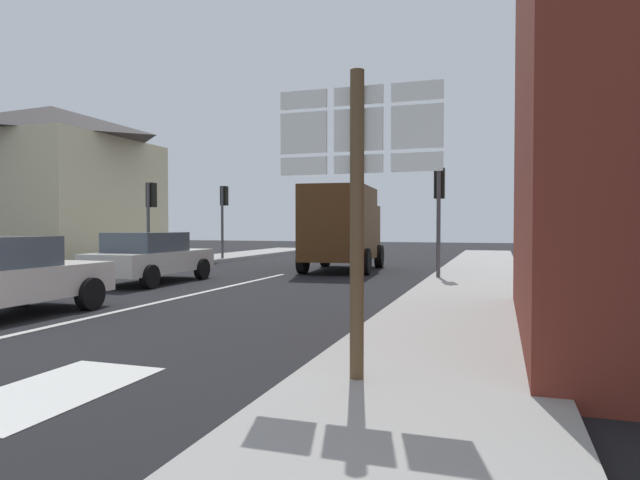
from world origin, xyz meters
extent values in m
plane|color=black|center=(0.00, 10.00, 0.00)|extent=(80.00, 80.00, 0.00)
cube|color=#9E9B96|center=(6.32, 8.00, 0.07)|extent=(2.65, 44.00, 0.14)
cube|color=#9E9B96|center=(-6.32, 8.00, 0.07)|extent=(2.65, 44.00, 0.14)
cube|color=silver|center=(0.00, 6.00, 0.01)|extent=(0.16, 12.00, 0.01)
cube|color=silver|center=(2.75, -1.00, 0.01)|extent=(1.20, 2.20, 0.01)
cube|color=beige|center=(-12.57, 14.86, 2.77)|extent=(7.57, 7.18, 5.54)
pyramid|color=#383333|center=(-12.57, 14.86, 6.34)|extent=(7.95, 7.54, 1.61)
cube|color=beige|center=(-12.57, 19.05, 0.35)|extent=(4.54, 1.20, 0.70)
cylinder|color=black|center=(-2.41, 3.49, 0.32)|extent=(0.22, 0.64, 0.64)
cylinder|color=black|center=(-0.66, 3.49, 0.32)|extent=(0.22, 0.64, 0.64)
cube|color=beige|center=(-2.62, 8.30, 0.62)|extent=(1.79, 4.21, 0.60)
cube|color=#47515B|center=(-2.62, 8.05, 1.19)|extent=(1.57, 2.11, 0.55)
cylinder|color=black|center=(-3.50, 9.65, 0.32)|extent=(0.23, 0.64, 0.64)
cylinder|color=black|center=(-1.75, 9.66, 0.32)|extent=(0.23, 0.64, 0.64)
cylinder|color=black|center=(-3.48, 6.95, 0.32)|extent=(0.23, 0.64, 0.64)
cylinder|color=black|center=(-1.73, 6.96, 0.32)|extent=(0.23, 0.64, 0.64)
cube|color=#4C2D14|center=(1.56, 13.55, 1.75)|extent=(2.47, 3.86, 2.60)
cube|color=#4C2D14|center=(1.37, 16.05, 1.45)|extent=(2.18, 1.45, 2.00)
cube|color=#47515B|center=(1.36, 16.10, 2.25)|extent=(1.76, 0.23, 0.70)
cylinder|color=black|center=(0.27, 15.91, 0.45)|extent=(0.35, 0.92, 0.90)
cylinder|color=black|center=(2.47, 16.08, 0.45)|extent=(0.35, 0.92, 0.90)
cylinder|color=black|center=(0.53, 12.52, 0.45)|extent=(0.35, 0.92, 0.90)
cylinder|color=black|center=(2.72, 12.69, 0.45)|extent=(0.35, 0.92, 0.90)
cylinder|color=brown|center=(5.66, -0.06, 1.60)|extent=(0.14, 0.14, 3.20)
cube|color=white|center=(5.08, -0.01, 2.96)|extent=(0.50, 0.03, 0.18)
cube|color=black|center=(5.08, 0.01, 2.96)|extent=(0.43, 0.01, 0.13)
cube|color=white|center=(5.08, -0.01, 2.62)|extent=(0.50, 0.03, 0.42)
cube|color=black|center=(5.08, 0.01, 2.62)|extent=(0.43, 0.01, 0.32)
cube|color=white|center=(5.08, -0.01, 2.28)|extent=(0.50, 0.03, 0.18)
cube|color=black|center=(5.08, 0.01, 2.28)|extent=(0.43, 0.01, 0.13)
cube|color=white|center=(5.66, -0.01, 2.96)|extent=(0.50, 0.03, 0.18)
cube|color=black|center=(5.66, 0.01, 2.96)|extent=(0.43, 0.01, 0.13)
cube|color=white|center=(5.66, -0.01, 2.62)|extent=(0.50, 0.03, 0.42)
cube|color=black|center=(5.66, 0.01, 2.62)|extent=(0.43, 0.01, 0.32)
cube|color=white|center=(5.66, -0.01, 2.28)|extent=(0.50, 0.03, 0.18)
cube|color=black|center=(5.66, 0.01, 2.28)|extent=(0.43, 0.01, 0.13)
cube|color=white|center=(6.24, -0.01, 2.96)|extent=(0.50, 0.03, 0.18)
cube|color=black|center=(6.24, 0.01, 2.96)|extent=(0.43, 0.01, 0.13)
cube|color=white|center=(6.24, -0.01, 2.62)|extent=(0.50, 0.03, 0.42)
cube|color=black|center=(6.24, 0.01, 2.62)|extent=(0.43, 0.01, 0.32)
cube|color=white|center=(6.24, -0.01, 2.28)|extent=(0.50, 0.03, 0.18)
cube|color=black|center=(6.24, 0.01, 2.28)|extent=(0.43, 0.01, 0.13)
cylinder|color=#47474C|center=(-5.29, 11.90, 1.63)|extent=(0.12, 0.12, 3.25)
cube|color=black|center=(-5.29, 12.10, 2.80)|extent=(0.30, 0.28, 0.90)
sphere|color=#360303|center=(-5.29, 12.24, 3.07)|extent=(0.18, 0.18, 0.18)
sphere|color=#3C2303|center=(-5.29, 12.24, 2.79)|extent=(0.18, 0.18, 0.18)
sphere|color=#0CA526|center=(-5.29, 12.24, 2.51)|extent=(0.18, 0.18, 0.18)
cylinder|color=#47474C|center=(-5.29, 17.57, 1.76)|extent=(0.12, 0.12, 3.51)
cube|color=black|center=(-5.29, 17.77, 3.06)|extent=(0.30, 0.28, 0.90)
sphere|color=#360303|center=(-5.29, 17.91, 3.33)|extent=(0.18, 0.18, 0.18)
sphere|color=#3C2303|center=(-5.29, 17.91, 3.05)|extent=(0.18, 0.18, 0.18)
sphere|color=#0CA526|center=(-5.29, 17.91, 2.77)|extent=(0.18, 0.18, 0.18)
cylinder|color=#47474C|center=(5.29, 11.14, 1.69)|extent=(0.12, 0.12, 3.37)
cube|color=black|center=(5.29, 11.34, 2.92)|extent=(0.30, 0.28, 0.90)
sphere|color=#360303|center=(5.29, 11.48, 3.19)|extent=(0.18, 0.18, 0.18)
sphere|color=#3C2303|center=(5.29, 11.48, 2.91)|extent=(0.18, 0.18, 0.18)
sphere|color=#0CA526|center=(5.29, 11.48, 2.63)|extent=(0.18, 0.18, 0.18)
camera|label=1|loc=(7.01, -5.36, 1.66)|focal=30.89mm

